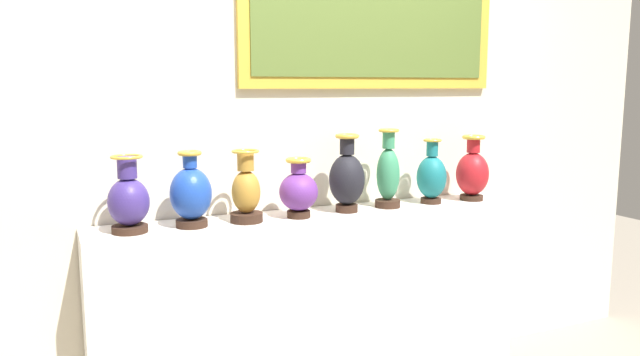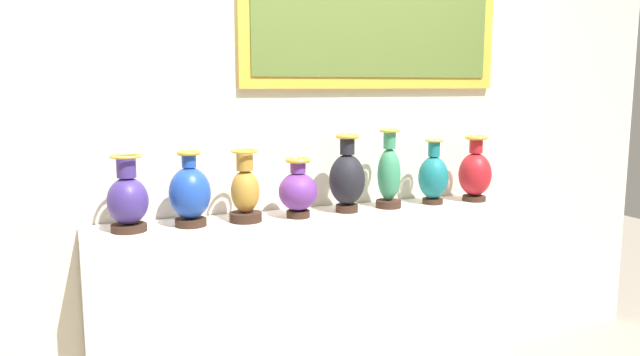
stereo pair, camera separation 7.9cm
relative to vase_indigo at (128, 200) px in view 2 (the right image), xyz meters
The scene contains 10 objects.
display_shelf 1.13m from the vase_indigo, ahead, with size 2.28×0.31×0.99m, color silver.
back_wall 1.04m from the vase_indigo, 14.83° to the left, with size 4.65×0.14×2.98m.
vase_indigo is the anchor object (origin of this frame).
vase_sapphire 0.27m from the vase_indigo, ahead, with size 0.19×0.19×0.35m.
vase_ochre 0.53m from the vase_indigo, ahead, with size 0.15×0.15×0.34m.
vase_violet 0.79m from the vase_indigo, ahead, with size 0.19×0.19×0.29m.
vase_onyx 1.07m from the vase_indigo, ahead, with size 0.18×0.18×0.40m.
vase_jade 1.32m from the vase_indigo, ahead, with size 0.13×0.13×0.41m.
vase_teal 1.59m from the vase_indigo, ahead, with size 0.16×0.16×0.35m.
vase_crimson 1.85m from the vase_indigo, ahead, with size 0.18×0.18×0.37m.
Camera 2 is at (-1.17, -2.78, 1.63)m, focal length 34.10 mm.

